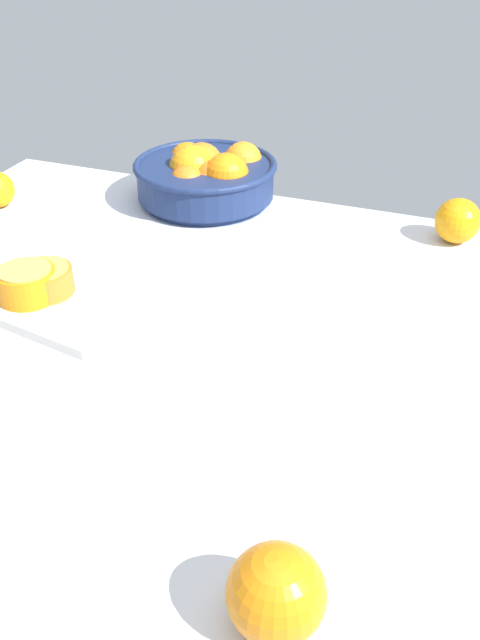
% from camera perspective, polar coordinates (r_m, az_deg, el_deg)
% --- Properties ---
extents(ground_plane, '(1.43, 1.09, 0.03)m').
position_cam_1_polar(ground_plane, '(0.88, 1.35, -5.34)').
color(ground_plane, silver).
extents(fruit_bowl, '(0.26, 0.26, 0.11)m').
position_cam_1_polar(fruit_bowl, '(1.32, -2.76, 11.59)').
color(fruit_bowl, navy).
rests_on(fruit_bowl, ground_plane).
extents(cutting_board, '(0.30, 0.21, 0.02)m').
position_cam_1_polar(cutting_board, '(1.04, -15.34, 1.72)').
color(cutting_board, beige).
rests_on(cutting_board, ground_plane).
extents(orange_half_0, '(0.07, 0.07, 0.04)m').
position_cam_1_polar(orange_half_0, '(1.04, -15.71, 3.22)').
color(orange_half_0, orange).
rests_on(orange_half_0, cutting_board).
extents(orange_half_1, '(0.08, 0.08, 0.05)m').
position_cam_1_polar(orange_half_1, '(1.03, -16.95, 2.86)').
color(orange_half_1, orange).
rests_on(orange_half_1, cutting_board).
extents(orange_half_2, '(0.08, 0.08, 0.04)m').
position_cam_1_polar(orange_half_2, '(1.03, -15.63, 3.15)').
color(orange_half_2, orange).
rests_on(orange_half_2, cutting_board).
extents(loose_orange_0, '(0.07, 0.07, 0.07)m').
position_cam_1_polar(loose_orange_0, '(1.22, 17.26, 7.70)').
color(loose_orange_0, orange).
rests_on(loose_orange_0, ground_plane).
extents(loose_orange_1, '(0.08, 0.08, 0.08)m').
position_cam_1_polar(loose_orange_1, '(0.60, 2.95, -21.29)').
color(loose_orange_1, orange).
rests_on(loose_orange_1, ground_plane).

